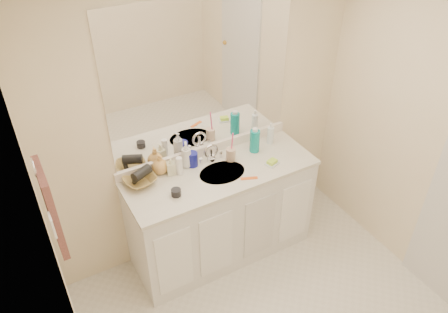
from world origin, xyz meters
name	(u,v)px	position (x,y,z in m)	size (l,w,h in m)	color
ceiling	(342,9)	(0.00, 0.00, 2.40)	(2.60, 2.60, 0.02)	white
wall_back	(203,120)	(0.00, 1.30, 1.20)	(2.60, 0.02, 2.40)	#FAE8C4
vanity_cabinet	(221,214)	(0.00, 1.02, 0.42)	(1.50, 0.55, 0.85)	white
countertop	(221,173)	(0.00, 1.02, 0.86)	(1.52, 0.57, 0.03)	silver
backsplash	(205,150)	(0.00, 1.29, 0.92)	(1.52, 0.03, 0.08)	white
sink_basin	(222,174)	(0.00, 1.00, 0.87)	(0.37, 0.37, 0.02)	silver
faucet	(211,155)	(0.00, 1.18, 0.94)	(0.02, 0.02, 0.11)	silver
mirror	(203,78)	(0.00, 1.29, 1.56)	(1.48, 0.01, 1.20)	white
blue_mug	(192,159)	(-0.16, 1.20, 0.94)	(0.09, 0.09, 0.12)	navy
tan_cup	(231,154)	(0.14, 1.12, 0.93)	(0.08, 0.08, 0.10)	beige
toothbrush	(232,144)	(0.15, 1.12, 1.03)	(0.01, 0.01, 0.22)	#FE4287
mouthwash_bottle	(255,141)	(0.37, 1.13, 0.98)	(0.08, 0.08, 0.19)	#0C9493
clear_pump_bottle	(270,135)	(0.56, 1.17, 0.95)	(0.06, 0.06, 0.15)	white
soap_dish	(272,164)	(0.40, 0.90, 0.89)	(0.10, 0.08, 0.01)	silver
green_soap	(272,162)	(0.40, 0.90, 0.90)	(0.08, 0.05, 0.03)	#B3E437
orange_comb	(249,178)	(0.14, 0.84, 0.88)	(0.13, 0.03, 0.01)	orange
dark_jar	(176,192)	(-0.42, 0.93, 0.91)	(0.07, 0.07, 0.05)	black
extra_white_bottle	(179,166)	(-0.29, 1.15, 0.96)	(0.05, 0.05, 0.15)	white
soap_bottle_white	(186,154)	(-0.20, 1.21, 0.99)	(0.09, 0.09, 0.22)	white
soap_bottle_cream	(171,166)	(-0.34, 1.19, 0.95)	(0.07, 0.07, 0.15)	beige
soap_bottle_yellow	(160,164)	(-0.41, 1.24, 0.96)	(0.13, 0.13, 0.16)	#DCA655
wicker_basket	(140,180)	(-0.60, 1.19, 0.91)	(0.23, 0.23, 0.06)	olive
hair_dryer	(142,173)	(-0.58, 1.19, 0.97)	(0.08, 0.08, 0.15)	black
towel_ring	(34,168)	(-1.27, 0.77, 1.55)	(0.11, 0.11, 0.01)	silver
hand_towel	(51,208)	(-1.25, 0.77, 1.25)	(0.04, 0.32, 0.55)	brown
switch_plate	(52,225)	(-1.27, 0.57, 1.30)	(0.01, 0.09, 0.13)	white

